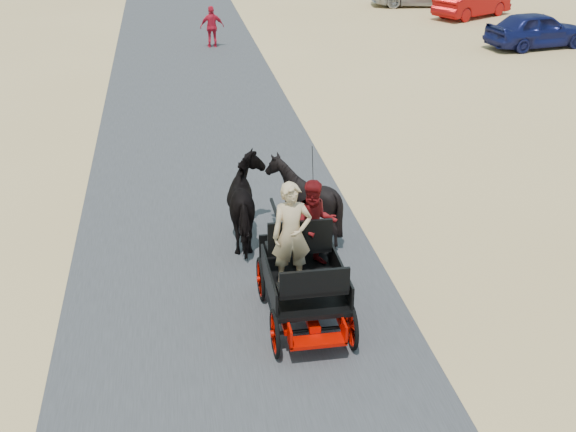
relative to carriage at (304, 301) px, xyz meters
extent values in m
plane|color=tan|center=(-1.13, -1.91, -0.36)|extent=(140.00, 140.00, 0.00)
cube|color=#38383A|center=(-1.13, -1.91, -0.35)|extent=(6.00, 140.00, 0.01)
imported|color=black|center=(-0.55, 3.00, 0.49)|extent=(0.91, 2.01, 1.70)
imported|color=black|center=(0.55, 3.00, 0.49)|extent=(1.37, 1.54, 1.70)
imported|color=tan|center=(-0.20, 0.05, 1.26)|extent=(0.66, 0.43, 1.80)
imported|color=#660C0F|center=(0.30, 0.60, 1.15)|extent=(0.77, 0.60, 1.58)
imported|color=red|center=(-0.03, 20.93, 0.50)|extent=(1.03, 0.47, 1.73)
imported|color=navy|center=(13.56, 18.60, 0.40)|extent=(4.68, 2.51, 1.52)
imported|color=maroon|center=(13.56, 25.61, 0.39)|extent=(4.74, 3.61, 1.50)
camera|label=1|loc=(-1.97, -10.17, 6.64)|focal=45.00mm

